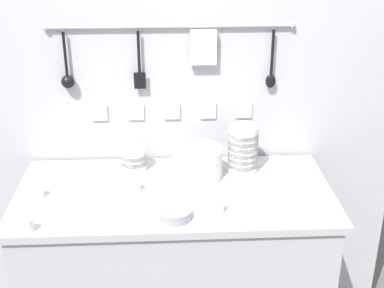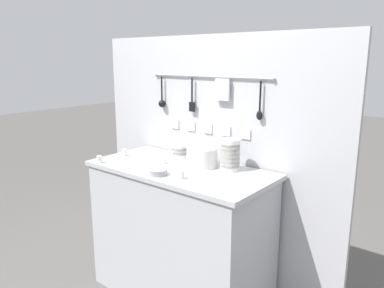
{
  "view_description": "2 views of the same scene",
  "coord_description": "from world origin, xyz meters",
  "views": [
    {
      "loc": [
        -0.03,
        -1.88,
        2.0
      ],
      "look_at": [
        0.07,
        -0.0,
        1.16
      ],
      "focal_mm": 50.0,
      "sensor_mm": 36.0,
      "label": 1
    },
    {
      "loc": [
        1.59,
        -1.83,
        1.68
      ],
      "look_at": [
        0.07,
        0.04,
        1.12
      ],
      "focal_mm": 35.0,
      "sensor_mm": 36.0,
      "label": 2
    }
  ],
  "objects": [
    {
      "name": "bowl_stack_back_corner",
      "position": [
        0.3,
        0.16,
        1.06
      ],
      "size": [
        0.13,
        0.13,
        0.21
      ],
      "color": "silver",
      "rests_on": "counter"
    },
    {
      "name": "bowl_stack_short_front",
      "position": [
        -0.17,
        0.2,
        1.01
      ],
      "size": [
        0.11,
        0.11,
        0.11
      ],
      "color": "silver",
      "rests_on": "counter"
    },
    {
      "name": "plate_stack",
      "position": [
        0.1,
        0.12,
        1.02
      ],
      "size": [
        0.21,
        0.21,
        0.13
      ],
      "color": "silver",
      "rests_on": "counter"
    },
    {
      "name": "cup_front_right",
      "position": [
        -0.15,
        0.01,
        0.98
      ],
      "size": [
        0.04,
        0.04,
        0.05
      ],
      "color": "silver",
      "rests_on": "counter"
    },
    {
      "name": "cup_edge_far",
      "position": [
        -0.52,
        -0.27,
        0.98
      ],
      "size": [
        0.04,
        0.04,
        0.05
      ],
      "color": "silver",
      "rests_on": "counter"
    },
    {
      "name": "counter",
      "position": [
        0.0,
        0.0,
        0.48
      ],
      "size": [
        1.27,
        0.61,
        0.96
      ],
      "color": "#ADAFB5",
      "rests_on": "ground"
    },
    {
      "name": "cup_beside_plates",
      "position": [
        -0.53,
        -0.02,
        0.98
      ],
      "size": [
        0.04,
        0.04,
        0.05
      ],
      "color": "silver",
      "rests_on": "counter"
    },
    {
      "name": "steel_mixing_bowl",
      "position": [
        0.0,
        -0.21,
        0.98
      ],
      "size": [
        0.12,
        0.12,
        0.04
      ],
      "color": "#93969E",
      "rests_on": "counter"
    },
    {
      "name": "back_wall",
      "position": [
        -0.0,
        0.34,
        0.92
      ],
      "size": [
        2.07,
        0.09,
        1.84
      ],
      "color": "#B2B2B7",
      "rests_on": "ground"
    },
    {
      "name": "cup_centre",
      "position": [
        0.16,
        -0.18,
        0.98
      ],
      "size": [
        0.04,
        0.04,
        0.05
      ],
      "color": "silver",
      "rests_on": "counter"
    }
  ]
}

